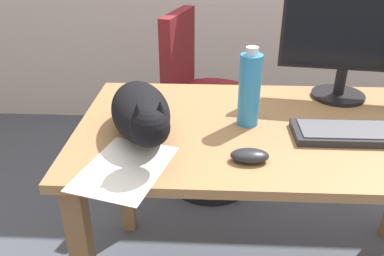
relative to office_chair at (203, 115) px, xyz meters
name	(u,v)px	position (x,y,z in m)	size (l,w,h in m)	color
desk	(279,154)	(0.28, -0.74, 0.21)	(1.37, 0.73, 0.74)	#9E7247
office_chair	(203,115)	(0.00, 0.00, 0.00)	(0.50, 0.48, 0.95)	black
monitor	(348,39)	(0.53, -0.48, 0.55)	(0.48, 0.20, 0.41)	black
keyboard	(364,133)	(0.52, -0.80, 0.33)	(0.44, 0.15, 0.03)	#232328
cat	(141,112)	(-0.18, -0.82, 0.40)	(0.28, 0.59, 0.20)	black
computer_mouse	(250,156)	(0.15, -0.96, 0.34)	(0.11, 0.06, 0.04)	#232328
paper_sheet	(125,168)	(-0.20, -1.01, 0.32)	(0.21, 0.30, 0.00)	white
spray_bottle	(249,89)	(0.16, -0.73, 0.44)	(0.07, 0.07, 0.26)	#2D8CD1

